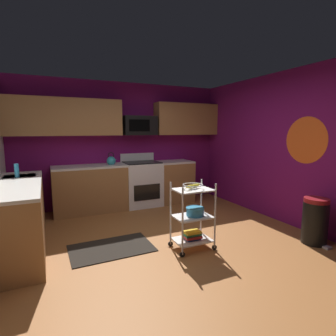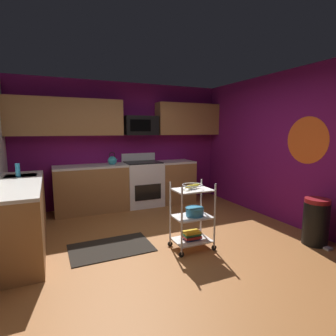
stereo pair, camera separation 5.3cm
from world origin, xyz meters
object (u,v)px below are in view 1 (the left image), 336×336
Objects in this scene: rolling_cart at (192,216)px; kettle at (111,161)px; oven_range at (142,183)px; mixing_bowl_large at (195,211)px; microwave at (139,126)px; trash_can at (315,221)px; book_stack at (192,235)px; fruit_bowl at (193,186)px; dish_soap_bottle at (17,171)px.

kettle is (-0.56, 2.30, 0.55)m from rolling_cart.
oven_range reaches higher than mixing_bowl_large.
oven_range reaches higher than rolling_cart.
trash_can is (1.59, -2.99, -1.37)m from microwave.
mixing_bowl_large is at bearing 0.00° from book_stack.
oven_range is 4.57× the size of book_stack.
fruit_bowl is (-0.08, -2.41, -0.82)m from microwave.
book_stack is 2.50m from kettle.
fruit_bowl is (-0.08, -2.30, 0.40)m from oven_range.
kettle reaches higher than oven_range.
microwave is 2.53m from dish_soap_bottle.
kettle reaches higher than book_stack.
kettle is at bearing 103.68° from fruit_bowl.
book_stack is at bearing 135.00° from rolling_cart.
book_stack is (-0.08, -2.30, -0.29)m from oven_range.
trash_can is at bearing -52.30° from kettle.
microwave is 2.55m from fruit_bowl.
microwave is at bearing 23.74° from dish_soap_bottle.
trash_can is at bearing -19.31° from fruit_bowl.
rolling_cart is 0.08m from mixing_bowl_large.
book_stack is at bearing -76.32° from kettle.
dish_soap_bottle is at bearing 146.47° from fruit_bowl.
rolling_cart is at bearing -91.95° from microwave.
book_stack is 1.20× the size of dish_soap_bottle.
mixing_bowl_large is at bearing 160.25° from trash_can.
trash_can is at bearing -19.31° from book_stack.
dish_soap_bottle is (-2.23, -0.98, -0.68)m from microwave.
dish_soap_bottle is (-2.15, 1.43, 0.83)m from book_stack.
dish_soap_bottle is at bearing -156.26° from microwave.
trash_can is (1.67, -0.59, -0.12)m from rolling_cart.
oven_range is 0.83m from kettle.
microwave is 1.06× the size of trash_can.
mixing_bowl_large is 0.95× the size of kettle.
rolling_cart is at bearing -56.31° from fruit_bowl.
microwave reaches higher than book_stack.
book_stack is 0.91× the size of kettle.
book_stack is at bearing -180.00° from mixing_bowl_large.
oven_range is at bearing 0.34° from kettle.
mixing_bowl_large is 1.26× the size of dish_soap_bottle.
microwave is (-0.00, 0.10, 1.22)m from oven_range.
trash_can is (1.59, -2.89, -0.15)m from oven_range.
dish_soap_bottle is at bearing 146.96° from mixing_bowl_large.
book_stack is at bearing -90.00° from fruit_bowl.
rolling_cart is (-0.08, -2.41, -1.25)m from microwave.
oven_range is 1.23m from microwave.
microwave is 2.57× the size of fruit_bowl.
mixing_bowl_large is (-0.04, -2.41, -1.18)m from microwave.
fruit_bowl is (-0.00, 0.00, 0.42)m from rolling_cart.
kettle is (-0.56, 2.30, 0.12)m from fruit_bowl.
book_stack is (0.00, -0.00, -0.69)m from fruit_bowl.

